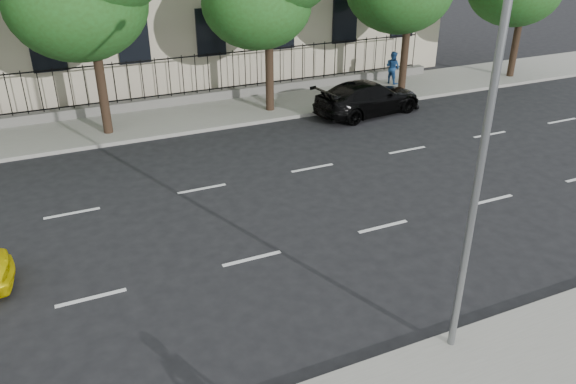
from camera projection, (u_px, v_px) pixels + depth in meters
name	position (u px, v px, depth m)	size (l,w,h in m)	color
ground	(292.00, 315.00, 12.47)	(120.00, 120.00, 0.00)	black
far_sidewalk	(154.00, 121.00, 23.84)	(60.00, 4.00, 0.15)	gray
lane_markings	(224.00, 220.00, 16.33)	(49.60, 4.62, 0.01)	silver
iron_fence	(145.00, 97.00, 24.97)	(30.00, 0.50, 2.20)	slate
street_light	(468.00, 99.00, 9.65)	(0.25, 3.32, 8.05)	slate
black_sedan	(368.00, 98.00, 24.61)	(2.07, 5.08, 1.48)	black
pedestrian_far	(393.00, 67.00, 28.50)	(0.79, 0.62, 1.63)	navy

